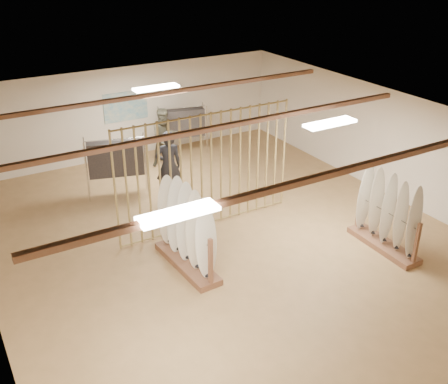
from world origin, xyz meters
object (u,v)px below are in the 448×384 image
clothing_rack_b (183,123)px  shopper_b (165,134)px  rack_left (186,240)px  clothing_rack_a (116,158)px  rack_right (386,224)px  shopper_a (168,161)px

clothing_rack_b → shopper_b: shopper_b is taller
rack_left → shopper_b: (1.91, 5.21, 0.36)m
clothing_rack_a → clothing_rack_b: clothing_rack_a is taller
clothing_rack_b → shopper_b: bearing=-133.6°
rack_right → clothing_rack_a: (-4.17, 5.52, 0.47)m
rack_left → shopper_a: (1.04, 3.09, 0.42)m
shopper_a → shopper_b: size_ratio=1.06×
clothing_rack_a → rack_right: bearing=-36.3°
clothing_rack_a → shopper_b: shopper_b is taller
rack_right → clothing_rack_a: size_ratio=1.14×
shopper_a → clothing_rack_b: bearing=-109.5°
clothing_rack_b → rack_left: bearing=-103.9°
clothing_rack_a → shopper_b: bearing=49.0°
shopper_a → rack_left: bearing=84.5°
rack_right → shopper_b: 7.13m
rack_right → shopper_a: size_ratio=0.87×
rack_right → shopper_b: size_ratio=0.93×
rack_left → clothing_rack_a: bearing=87.9°
rack_left → clothing_rack_a: rack_left is taller
rack_left → clothing_rack_b: size_ratio=1.30×
clothing_rack_b → shopper_a: (-1.76, -2.74, 0.06)m
rack_right → shopper_a: shopper_a is taller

